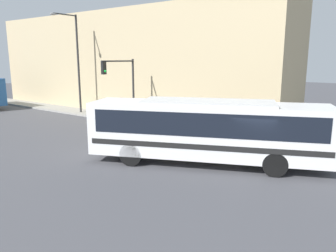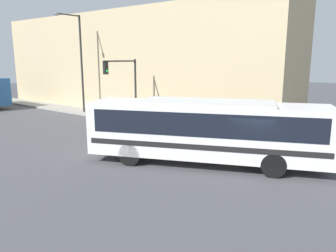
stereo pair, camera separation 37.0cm
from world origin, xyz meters
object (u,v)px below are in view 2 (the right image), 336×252
at_px(traffic_light_pole, 124,79).
at_px(pedestrian_near_corner, 216,116).
at_px(city_bus, 206,128).
at_px(pedestrian_mid_block, 124,106).
at_px(parking_meter, 174,115).
at_px(street_lamp, 78,57).
at_px(fire_hydrant, 224,128).

distance_m(traffic_light_pole, pedestrian_near_corner, 7.36).
distance_m(city_bus, pedestrian_mid_block, 13.65).
relative_size(parking_meter, pedestrian_near_corner, 0.72).
height_order(traffic_light_pole, parking_meter, traffic_light_pole).
height_order(traffic_light_pole, street_lamp, street_lamp).
distance_m(street_lamp, pedestrian_mid_block, 6.11).
height_order(city_bus, pedestrian_near_corner, city_bus).
relative_size(fire_hydrant, pedestrian_near_corner, 0.46).
xyz_separation_m(street_lamp, pedestrian_mid_block, (0.99, -4.41, -4.11)).
height_order(traffic_light_pole, pedestrian_mid_block, traffic_light_pole).
height_order(parking_meter, pedestrian_near_corner, pedestrian_near_corner).
height_order(street_lamp, pedestrian_mid_block, street_lamp).
relative_size(traffic_light_pole, street_lamp, 0.56).
xyz_separation_m(fire_hydrant, street_lamp, (-0.05, 14.38, 4.54)).
height_order(street_lamp, pedestrian_near_corner, street_lamp).
xyz_separation_m(city_bus, pedestrian_mid_block, (6.56, 11.94, -0.79)).
bearing_deg(pedestrian_mid_block, city_bus, -118.79).
relative_size(traffic_light_pole, parking_meter, 3.78).
distance_m(fire_hydrant, parking_meter, 4.01).
bearing_deg(street_lamp, city_bus, -108.81).
relative_size(city_bus, street_lamp, 1.31).
xyz_separation_m(fire_hydrant, pedestrian_near_corner, (1.17, 1.24, 0.49)).
relative_size(city_bus, pedestrian_near_corner, 6.38).
bearing_deg(city_bus, fire_hydrant, -3.75).
xyz_separation_m(parking_meter, pedestrian_near_corner, (1.17, -2.74, 0.03)).
xyz_separation_m(traffic_light_pole, pedestrian_near_corner, (2.21, -6.60, -2.40)).
bearing_deg(parking_meter, traffic_light_pole, 105.09).
bearing_deg(pedestrian_mid_block, traffic_light_pole, -132.86).
relative_size(city_bus, fire_hydrant, 14.00).
bearing_deg(parking_meter, pedestrian_mid_block, 81.06).
bearing_deg(fire_hydrant, traffic_light_pole, 97.56).
bearing_deg(city_bus, street_lamp, 48.12).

